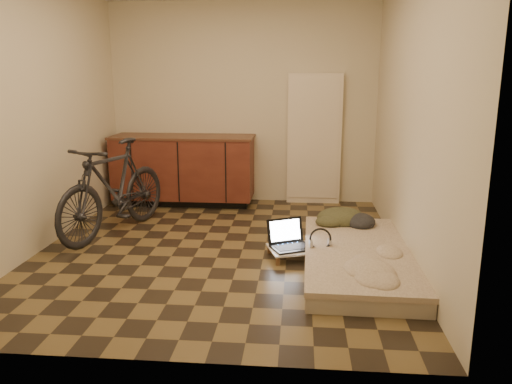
# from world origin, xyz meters

# --- Properties ---
(room_shell) EXTENTS (3.50, 4.00, 2.60)m
(room_shell) POSITION_xyz_m (0.00, 0.00, 1.30)
(room_shell) COLOR brown
(room_shell) RESTS_ON ground
(cabinets) EXTENTS (1.84, 0.62, 0.91)m
(cabinets) POSITION_xyz_m (-0.75, 1.70, 0.47)
(cabinets) COLOR black
(cabinets) RESTS_ON ground
(appliance_panel) EXTENTS (0.70, 0.10, 1.70)m
(appliance_panel) POSITION_xyz_m (0.95, 1.94, 0.85)
(appliance_panel) COLOR #F4E0C1
(appliance_panel) RESTS_ON ground
(bicycle) EXTENTS (1.04, 1.79, 1.11)m
(bicycle) POSITION_xyz_m (-1.20, 0.37, 0.56)
(bicycle) COLOR black
(bicycle) RESTS_ON ground
(futon) EXTENTS (0.97, 1.98, 0.17)m
(futon) POSITION_xyz_m (1.30, -0.35, 0.08)
(futon) COLOR #AEA28B
(futon) RESTS_ON ground
(clothing_pile) EXTENTS (0.55, 0.46, 0.22)m
(clothing_pile) POSITION_xyz_m (1.26, 0.45, 0.28)
(clothing_pile) COLOR #3B3C23
(clothing_pile) RESTS_ON futon
(headphones) EXTENTS (0.25, 0.24, 0.15)m
(headphones) POSITION_xyz_m (0.96, -0.31, 0.24)
(headphones) COLOR black
(headphones) RESTS_ON futon
(lap_desk) EXTENTS (0.66, 0.53, 0.10)m
(lap_desk) POSITION_xyz_m (0.78, -0.16, 0.08)
(lap_desk) COLOR brown
(lap_desk) RESTS_ON ground
(laptop) EXTENTS (0.47, 0.45, 0.25)m
(laptop) POSITION_xyz_m (0.68, -0.15, 0.15)
(laptop) COLOR black
(laptop) RESTS_ON lap_desk
(mouse) EXTENTS (0.08, 0.10, 0.03)m
(mouse) POSITION_xyz_m (0.99, -0.18, 0.11)
(mouse) COLOR white
(mouse) RESTS_ON lap_desk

